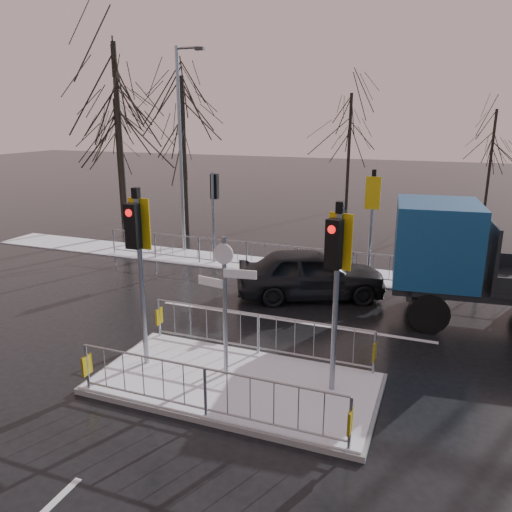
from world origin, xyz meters
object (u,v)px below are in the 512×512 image
(car_far_lane, at_px, (311,273))
(street_lamp_left, at_px, (182,144))
(traffic_island, at_px, (235,369))
(flatbed_truck, at_px, (474,260))

(car_far_lane, distance_m, street_lamp_left, 8.29)
(traffic_island, xyz_separation_m, flatbed_truck, (4.70, 5.68, 1.38))
(traffic_island, bearing_deg, flatbed_truck, 50.41)
(traffic_island, distance_m, flatbed_truck, 7.50)
(traffic_island, bearing_deg, car_far_lane, 89.33)
(traffic_island, height_order, car_far_lane, traffic_island)
(street_lamp_left, bearing_deg, flatbed_truck, -18.89)
(flatbed_truck, bearing_deg, traffic_island, -129.59)
(flatbed_truck, bearing_deg, car_far_lane, 177.52)
(car_far_lane, bearing_deg, traffic_island, 155.28)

